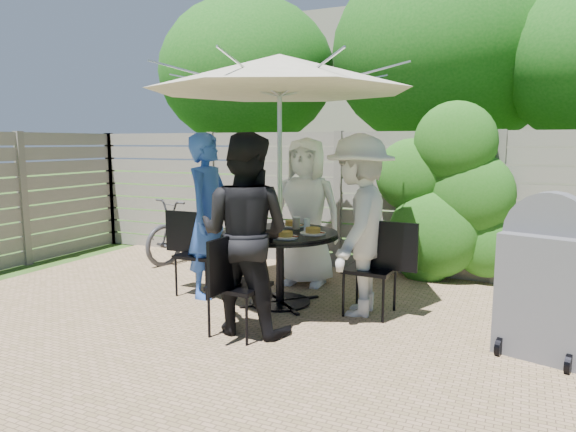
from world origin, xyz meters
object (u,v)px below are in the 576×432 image
at_px(plate_left, 248,227).
at_px(patio_table, 280,254).
at_px(chair_left, 200,270).
at_px(glass_front, 280,230).
at_px(chair_back, 309,261).
at_px(person_front, 245,235).
at_px(coffee_cup, 296,223).
at_px(syrup_jug, 276,223).
at_px(bicycle, 197,229).
at_px(umbrella, 280,73).
at_px(plate_right, 313,231).
at_px(person_right, 359,226).
at_px(glass_left, 253,225).
at_px(glass_right, 307,225).
at_px(plate_back, 292,224).
at_px(plate_front, 266,235).
at_px(plate_extra, 286,235).
at_px(bbq_grill, 546,283).
at_px(person_left, 209,216).
at_px(chair_right, 371,287).
at_px(chair_front, 239,306).
at_px(glass_back, 280,221).
at_px(person_back, 306,212).

bearing_deg(plate_left, patio_table, 3.87).
bearing_deg(chair_left, glass_front, -10.51).
xyz_separation_m(chair_back, person_front, (0.12, -1.79, 0.64)).
bearing_deg(plate_left, chair_back, 73.48).
relative_size(chair_back, coffee_cup, 7.04).
xyz_separation_m(syrup_jug, bicycle, (-1.95, 1.35, -0.40)).
distance_m(umbrella, plate_right, 1.61).
relative_size(patio_table, syrup_jug, 7.94).
xyz_separation_m(person_right, glass_left, (-1.08, -0.18, -0.04)).
height_order(plate_right, glass_right, glass_right).
relative_size(plate_back, plate_left, 1.00).
relative_size(plate_front, plate_extra, 1.08).
height_order(plate_front, coffee_cup, coffee_cup).
bearing_deg(bbq_grill, chair_left, -168.35).
height_order(person_right, plate_front, person_right).
bearing_deg(person_left, chair_right, -90.06).
distance_m(plate_left, glass_left, 0.15).
bearing_deg(chair_front, plate_left, 27.14).
relative_size(plate_back, plate_extra, 1.08).
height_order(chair_left, coffee_cup, chair_left).
height_order(plate_back, bicycle, bicycle).
height_order(person_right, glass_right, person_right).
height_order(person_front, glass_front, person_front).
distance_m(chair_back, person_left, 1.43).
bearing_deg(person_right, plate_back, -113.45).
xyz_separation_m(patio_table, person_front, (0.06, -0.83, 0.35)).
bearing_deg(syrup_jug, plate_extra, -51.69).
distance_m(person_left, bbq_grill, 3.32).
bearing_deg(syrup_jug, glass_back, 105.96).
distance_m(plate_extra, coffee_cup, 0.53).
bearing_deg(plate_back, person_back, 93.87).
bearing_deg(glass_front, chair_right, 20.55).
xyz_separation_m(person_left, chair_front, (0.89, -0.91, -0.62)).
relative_size(chair_front, glass_front, 6.61).
bearing_deg(plate_extra, plate_right, 62.91).
bearing_deg(plate_right, plate_left, -176.13).
height_order(umbrella, person_left, umbrella).
bearing_deg(glass_left, plate_extra, -20.06).
bearing_deg(plate_back, glass_right, -40.63).
distance_m(chair_right, bbq_grill, 1.58).
xyz_separation_m(glass_left, syrup_jug, (0.19, 0.17, 0.01)).
bearing_deg(plate_right, chair_back, 114.43).
bearing_deg(chair_left, chair_front, -41.91).
distance_m(person_front, glass_back, 1.10).
distance_m(plate_right, glass_back, 0.53).
bearing_deg(person_left, person_right, -90.00).
relative_size(syrup_jug, bicycle, 0.09).
relative_size(plate_left, syrup_jug, 1.63).
bearing_deg(coffee_cup, bicycle, 150.89).
relative_size(chair_front, glass_back, 6.61).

